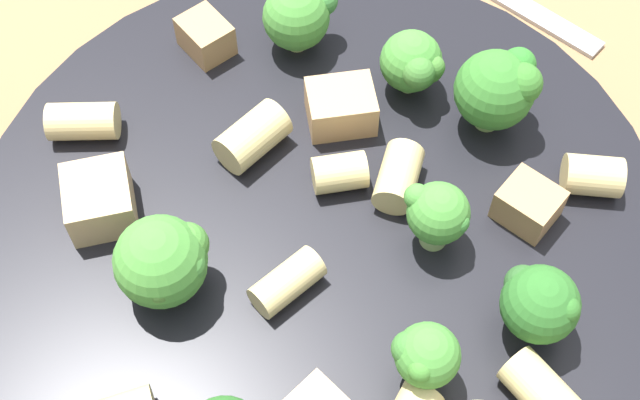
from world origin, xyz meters
The scene contains 20 objects.
ground_plane centered at (0.00, 0.00, 0.00)m, with size 2.00×2.00×0.00m, color #936D47.
pasta_bowl centered at (0.00, 0.00, 0.02)m, with size 0.27×0.27×0.04m.
broccoli_floret_0 centered at (-0.05, -0.06, 0.06)m, with size 0.03×0.03×0.03m.
broccoli_floret_1 centered at (-0.07, 0.06, 0.06)m, with size 0.03×0.03×0.03m.
broccoli_floret_2 centered at (-0.08, -0.04, 0.06)m, with size 0.03×0.03×0.04m.
broccoli_floret_3 centered at (-0.03, 0.07, 0.06)m, with size 0.02×0.02×0.03m.
broccoli_floret_4 centered at (0.00, -0.09, 0.06)m, with size 0.03×0.03×0.03m.
broccoli_floret_5 centered at (0.06, 0.03, 0.06)m, with size 0.03×0.03×0.04m.
broccoli_floret_6 centered at (-0.04, 0.02, 0.06)m, with size 0.02×0.02×0.03m.
rigatoni_0 centered at (0.02, -0.03, 0.05)m, with size 0.02×0.02×0.03m, color #E0C67F.
rigatoni_2 centered at (-0.07, 0.08, 0.05)m, with size 0.02×0.02×0.03m, color #E0C67F.
rigatoni_4 centered at (-0.11, 0.00, 0.05)m, with size 0.02×0.02×0.02m, color #E0C67F.
rigatoni_5 centered at (-0.01, -0.01, 0.05)m, with size 0.01×0.01×0.02m, color #E0C67F.
rigatoni_6 centered at (-0.03, -0.01, 0.05)m, with size 0.02×0.02×0.03m, color #E0C67F.
rigatoni_7 centered at (0.09, -0.05, 0.05)m, with size 0.02×0.02×0.03m, color #E0C67F.
rigatoni_8 centered at (0.02, 0.03, 0.05)m, with size 0.01×0.01×0.03m, color #E0C67F.
chicken_chunk_1 centered at (0.04, -0.09, 0.05)m, with size 0.02×0.02×0.02m, color tan.
chicken_chunk_2 centered at (0.08, -0.01, 0.05)m, with size 0.03×0.03×0.02m, color tan.
chicken_chunk_3 centered at (-0.08, 0.01, 0.05)m, with size 0.02×0.02×0.02m, color tan.
chicken_chunk_4 centered at (-0.01, -0.04, 0.05)m, with size 0.03×0.02×0.02m, color tan.
Camera 1 is at (0.02, 0.18, 0.34)m, focal length 50.00 mm.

